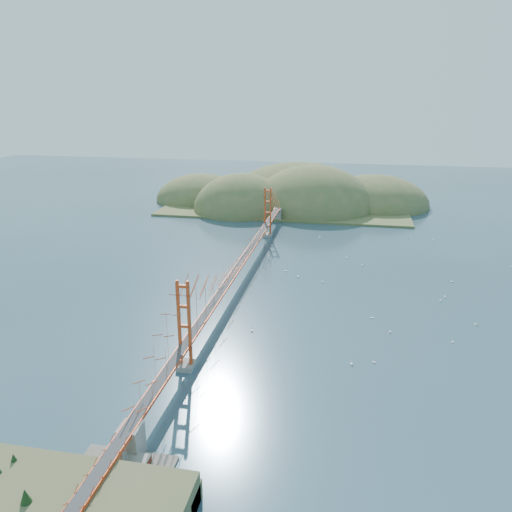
% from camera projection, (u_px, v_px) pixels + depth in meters
% --- Properties ---
extents(ground, '(320.00, 320.00, 0.00)m').
position_uv_depth(ground, '(240.00, 282.00, 90.17)').
color(ground, '#294253').
rests_on(ground, ground).
extents(bridge, '(2.20, 94.40, 12.00)m').
position_uv_depth(bridge, '(239.00, 245.00, 88.13)').
color(bridge, gray).
rests_on(bridge, ground).
extents(approach_viaduct, '(1.40, 12.00, 3.38)m').
position_uv_depth(approach_viaduct, '(100.00, 479.00, 41.01)').
color(approach_viaduct, '#B43614').
rests_on(approach_viaduct, ground).
extents(promontory, '(9.00, 6.00, 0.24)m').
position_uv_depth(promontory, '(121.00, 473.00, 44.95)').
color(promontory, '#59544C').
rests_on(promontory, ground).
extents(fort, '(3.70, 2.30, 1.75)m').
position_uv_depth(fort, '(128.00, 463.00, 45.36)').
color(fort, brown).
rests_on(fort, ground).
extents(far_headlands, '(84.00, 58.00, 25.00)m').
position_uv_depth(far_headlands, '(296.00, 203.00, 153.59)').
color(far_headlands, olive).
rests_on(far_headlands, ground).
extents(sailboat_10, '(0.52, 0.63, 0.73)m').
position_uv_depth(sailboat_10, '(252.00, 330.00, 71.81)').
color(sailboat_10, white).
rests_on(sailboat_10, ground).
extents(sailboat_7, '(0.54, 0.54, 0.58)m').
position_uv_depth(sailboat_7, '(408.00, 239.00, 115.80)').
color(sailboat_7, white).
rests_on(sailboat_7, ground).
extents(sailboat_13, '(0.53, 0.53, 0.58)m').
position_uv_depth(sailboat_13, '(452.00, 342.00, 68.48)').
color(sailboat_13, white).
rests_on(sailboat_13, ground).
extents(sailboat_2, '(0.50, 0.50, 0.55)m').
position_uv_depth(sailboat_2, '(374.00, 362.00, 63.43)').
color(sailboat_2, white).
rests_on(sailboat_2, ground).
extents(sailboat_11, '(0.59, 0.59, 0.62)m').
position_uv_depth(sailboat_11, '(476.00, 324.00, 73.63)').
color(sailboat_11, white).
rests_on(sailboat_11, ground).
extents(sailboat_6, '(0.55, 0.57, 0.64)m').
position_uv_depth(sailboat_6, '(351.00, 363.00, 63.03)').
color(sailboat_6, white).
rests_on(sailboat_6, ground).
extents(sailboat_15, '(0.41, 0.51, 0.59)m').
position_uv_depth(sailboat_15, '(434.00, 239.00, 115.52)').
color(sailboat_15, white).
rests_on(sailboat_15, ground).
extents(sailboat_12, '(0.65, 0.65, 0.74)m').
position_uv_depth(sailboat_12, '(319.00, 237.00, 117.29)').
color(sailboat_12, white).
rests_on(sailboat_12, ground).
extents(sailboat_9, '(0.47, 0.55, 0.63)m').
position_uv_depth(sailboat_9, '(441.00, 300.00, 82.05)').
color(sailboat_9, white).
rests_on(sailboat_9, ground).
extents(sailboat_3, '(0.63, 0.52, 0.74)m').
position_uv_depth(sailboat_3, '(285.00, 270.00, 95.54)').
color(sailboat_3, white).
rests_on(sailboat_3, ground).
extents(sailboat_16, '(0.58, 0.58, 0.61)m').
position_uv_depth(sailboat_16, '(362.00, 265.00, 98.61)').
color(sailboat_16, white).
rests_on(sailboat_16, ground).
extents(sailboat_1, '(0.61, 0.61, 0.64)m').
position_uv_depth(sailboat_1, '(323.00, 281.00, 90.07)').
color(sailboat_1, white).
rests_on(sailboat_1, ground).
extents(sailboat_0, '(0.54, 0.62, 0.70)m').
position_uv_depth(sailboat_0, '(298.00, 276.00, 92.58)').
color(sailboat_0, white).
rests_on(sailboat_0, ground).
extents(sailboat_8, '(0.54, 0.54, 0.61)m').
position_uv_depth(sailboat_8, '(452.00, 281.00, 90.05)').
color(sailboat_8, white).
rests_on(sailboat_8, ground).
extents(sailboat_4, '(0.47, 0.53, 0.61)m').
position_uv_depth(sailboat_4, '(445.00, 296.00, 83.58)').
color(sailboat_4, white).
rests_on(sailboat_4, ground).
extents(sailboat_14, '(0.56, 0.56, 0.59)m').
position_uv_depth(sailboat_14, '(390.00, 332.00, 71.33)').
color(sailboat_14, white).
rests_on(sailboat_14, ground).
extents(sailboat_17, '(0.55, 0.55, 0.62)m').
position_uv_depth(sailboat_17, '(511.00, 267.00, 97.63)').
color(sailboat_17, white).
rests_on(sailboat_17, ground).
extents(sailboat_extra_0, '(0.54, 0.60, 0.68)m').
position_uv_depth(sailboat_extra_0, '(346.00, 257.00, 103.15)').
color(sailboat_extra_0, white).
rests_on(sailboat_extra_0, ground).
extents(sailboat_extra_1, '(0.58, 0.49, 0.66)m').
position_uv_depth(sailboat_extra_1, '(372.00, 317.00, 75.81)').
color(sailboat_extra_1, white).
rests_on(sailboat_extra_1, ground).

